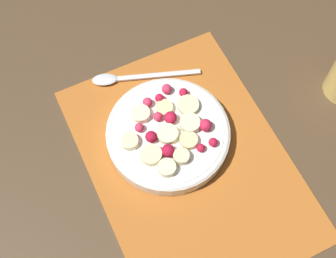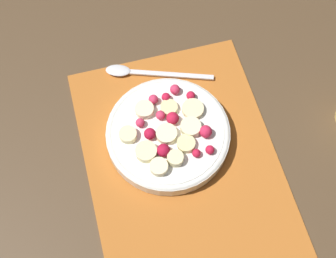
% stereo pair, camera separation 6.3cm
% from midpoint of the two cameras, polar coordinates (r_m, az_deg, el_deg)
% --- Properties ---
extents(ground_plane, '(3.00, 3.00, 0.00)m').
position_cam_midpoint_polar(ground_plane, '(0.79, 4.10, -4.64)').
color(ground_plane, '#4C3823').
extents(placemat, '(0.45, 0.32, 0.01)m').
position_cam_midpoint_polar(placemat, '(0.79, 4.12, -4.56)').
color(placemat, '#B26023').
rests_on(placemat, ground_plane).
extents(fruit_bowl, '(0.21, 0.21, 0.05)m').
position_cam_midpoint_polar(fruit_bowl, '(0.79, 2.27, -0.73)').
color(fruit_bowl, silver).
rests_on(fruit_bowl, placemat).
extents(spoon, '(0.08, 0.19, 0.01)m').
position_cam_midpoint_polar(spoon, '(0.86, -1.58, 6.79)').
color(spoon, silver).
rests_on(spoon, placemat).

